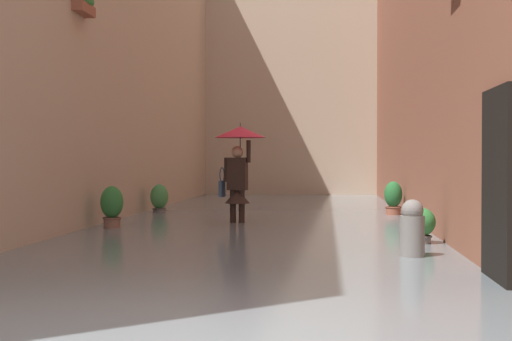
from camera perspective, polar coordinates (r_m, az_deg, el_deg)
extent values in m
plane|color=gray|center=(14.83, 0.81, -4.73)|extent=(60.00, 60.00, 0.00)
cube|color=slate|center=(14.82, 0.81, -4.33)|extent=(6.90, 26.06, 0.21)
cube|color=black|center=(7.57, 19.16, -1.85)|extent=(0.08, 1.10, 2.20)
cube|color=tan|center=(15.93, -13.84, 12.44)|extent=(1.80, 24.06, 9.30)
cube|color=brown|center=(12.84, -13.93, 12.71)|extent=(0.20, 0.70, 0.18)
ellipsoid|color=#2D7033|center=(12.87, -13.93, 13.41)|extent=(0.28, 0.76, 0.24)
cube|color=tan|center=(26.14, 2.92, 11.90)|extent=(9.70, 1.80, 12.89)
cube|color=black|center=(13.81, -1.90, -4.94)|extent=(0.15, 0.25, 0.10)
cylinder|color=black|center=(13.77, -1.90, -3.17)|extent=(0.14, 0.14, 0.75)
cube|color=black|center=(13.76, -1.18, -4.96)|extent=(0.15, 0.25, 0.10)
cylinder|color=black|center=(13.72, -1.18, -3.19)|extent=(0.14, 0.14, 0.75)
cube|color=black|center=(13.71, -1.54, -0.27)|extent=(0.41, 0.28, 0.64)
cone|color=black|center=(13.73, -1.54, -2.11)|extent=(0.57, 0.57, 0.28)
sphere|color=tan|center=(13.71, -1.54, 1.52)|extent=(0.23, 0.23, 0.23)
cylinder|color=black|center=(13.65, -0.62, 1.57)|extent=(0.10, 0.10, 0.44)
cylinder|color=black|center=(13.78, -2.46, 0.07)|extent=(0.10, 0.10, 0.48)
cylinder|color=black|center=(13.70, -1.30, 2.12)|extent=(0.02, 0.02, 0.50)
cone|color=red|center=(13.71, -1.30, 3.17)|extent=(1.01, 1.01, 0.22)
cylinder|color=black|center=(13.71, -1.30, 3.76)|extent=(0.01, 0.01, 0.08)
cube|color=#334766|center=(13.80, -2.80, -1.52)|extent=(0.10, 0.29, 0.32)
torus|color=#334766|center=(13.79, -2.80, -0.35)|extent=(0.07, 0.30, 0.30)
cylinder|color=brown|center=(13.03, -11.72, -4.68)|extent=(0.30, 0.30, 0.38)
torus|color=brown|center=(13.02, -11.72, -3.84)|extent=(0.34, 0.34, 0.04)
ellipsoid|color=#2D7033|center=(13.00, -11.72, -2.55)|extent=(0.42, 0.42, 0.59)
cylinder|color=#66605B|center=(10.68, 13.33, -6.11)|extent=(0.30, 0.30, 0.31)
torus|color=#56524E|center=(10.66, 13.33, -5.27)|extent=(0.33, 0.33, 0.04)
ellipsoid|color=#2D7033|center=(10.64, 13.34, -4.12)|extent=(0.44, 0.44, 0.43)
cylinder|color=brown|center=(16.04, 11.17, -3.64)|extent=(0.33, 0.33, 0.38)
torus|color=brown|center=(16.02, 11.17, -2.96)|extent=(0.37, 0.37, 0.04)
ellipsoid|color=#23602D|center=(16.01, 11.17, -1.92)|extent=(0.40, 0.40, 0.58)
cylinder|color=#66605B|center=(16.64, -7.92, -3.63)|extent=(0.30, 0.30, 0.29)
torus|color=#56524E|center=(16.62, -7.92, -3.13)|extent=(0.34, 0.34, 0.04)
ellipsoid|color=#428947|center=(16.61, -7.93, -2.13)|extent=(0.42, 0.42, 0.58)
cylinder|color=slate|center=(9.21, 12.68, -5.92)|extent=(0.31, 0.31, 0.73)
sphere|color=slate|center=(9.17, 12.69, -3.20)|extent=(0.28, 0.28, 0.28)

